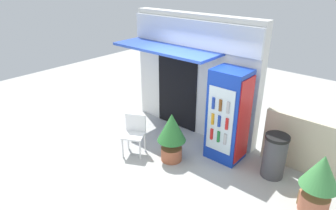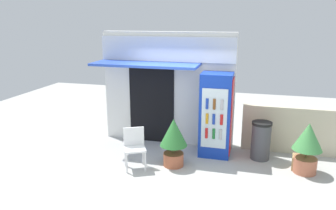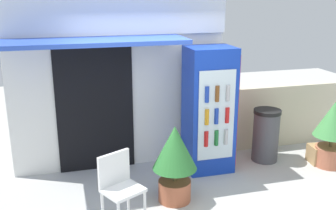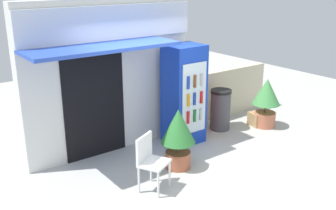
{
  "view_description": "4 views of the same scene",
  "coord_description": "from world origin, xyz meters",
  "px_view_note": "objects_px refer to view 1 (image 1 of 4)",
  "views": [
    {
      "loc": [
        3.5,
        -3.95,
        3.71
      ],
      "look_at": [
        -0.27,
        0.44,
        1.11
      ],
      "focal_mm": 31.72,
      "sensor_mm": 36.0,
      "label": 1
    },
    {
      "loc": [
        1.66,
        -6.27,
        3.19
      ],
      "look_at": [
        -0.16,
        0.49,
        1.31
      ],
      "focal_mm": 34.57,
      "sensor_mm": 36.0,
      "label": 2
    },
    {
      "loc": [
        -1.31,
        -4.44,
        2.79
      ],
      "look_at": [
        0.02,
        0.41,
        1.31
      ],
      "focal_mm": 41.58,
      "sensor_mm": 36.0,
      "label": 3
    },
    {
      "loc": [
        -3.83,
        -4.75,
        3.27
      ],
      "look_at": [
        0.03,
        0.44,
        1.1
      ],
      "focal_mm": 41.91,
      "sensor_mm": 36.0,
      "label": 4
    }
  ],
  "objects_px": {
    "potted_plant_near_shop": "(172,133)",
    "potted_plant_curbside": "(320,180)",
    "cardboard_box": "(311,197)",
    "plastic_chair": "(134,131)",
    "trash_bin": "(274,156)",
    "drink_cooler": "(228,116)"
  },
  "relations": [
    {
      "from": "cardboard_box",
      "to": "plastic_chair",
      "type": "bearing_deg",
      "value": -166.52
    },
    {
      "from": "plastic_chair",
      "to": "drink_cooler",
      "type": "bearing_deg",
      "value": 35.43
    },
    {
      "from": "drink_cooler",
      "to": "cardboard_box",
      "type": "relative_size",
      "value": 5.99
    },
    {
      "from": "potted_plant_near_shop",
      "to": "cardboard_box",
      "type": "xyz_separation_m",
      "value": [
        2.71,
        0.53,
        -0.5
      ]
    },
    {
      "from": "potted_plant_curbside",
      "to": "trash_bin",
      "type": "relative_size",
      "value": 1.23
    },
    {
      "from": "potted_plant_near_shop",
      "to": "potted_plant_curbside",
      "type": "distance_m",
      "value": 2.82
    },
    {
      "from": "drink_cooler",
      "to": "plastic_chair",
      "type": "height_order",
      "value": "drink_cooler"
    },
    {
      "from": "plastic_chair",
      "to": "potted_plant_curbside",
      "type": "height_order",
      "value": "potted_plant_curbside"
    },
    {
      "from": "drink_cooler",
      "to": "potted_plant_near_shop",
      "type": "distance_m",
      "value": 1.22
    },
    {
      "from": "plastic_chair",
      "to": "potted_plant_curbside",
      "type": "xyz_separation_m",
      "value": [
        3.59,
        0.7,
        0.12
      ]
    },
    {
      "from": "potted_plant_curbside",
      "to": "drink_cooler",
      "type": "bearing_deg",
      "value": 167.18
    },
    {
      "from": "trash_bin",
      "to": "potted_plant_near_shop",
      "type": "bearing_deg",
      "value": -154.71
    },
    {
      "from": "potted_plant_near_shop",
      "to": "potted_plant_curbside",
      "type": "relative_size",
      "value": 0.98
    },
    {
      "from": "potted_plant_near_shop",
      "to": "potted_plant_curbside",
      "type": "bearing_deg",
      "value": 8.09
    },
    {
      "from": "plastic_chair",
      "to": "trash_bin",
      "type": "distance_m",
      "value": 2.92
    },
    {
      "from": "potted_plant_curbside",
      "to": "trash_bin",
      "type": "height_order",
      "value": "potted_plant_curbside"
    },
    {
      "from": "plastic_chair",
      "to": "potted_plant_curbside",
      "type": "bearing_deg",
      "value": 11.06
    },
    {
      "from": "drink_cooler",
      "to": "potted_plant_near_shop",
      "type": "bearing_deg",
      "value": -133.98
    },
    {
      "from": "potted_plant_curbside",
      "to": "cardboard_box",
      "type": "height_order",
      "value": "potted_plant_curbside"
    },
    {
      "from": "drink_cooler",
      "to": "potted_plant_curbside",
      "type": "bearing_deg",
      "value": -12.82
    },
    {
      "from": "plastic_chair",
      "to": "potted_plant_near_shop",
      "type": "xyz_separation_m",
      "value": [
        0.8,
        0.31,
        0.12
      ]
    },
    {
      "from": "plastic_chair",
      "to": "potted_plant_near_shop",
      "type": "distance_m",
      "value": 0.87
    }
  ]
}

